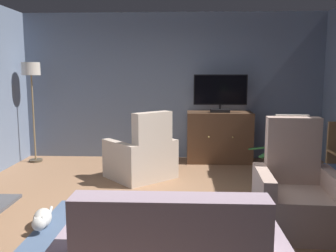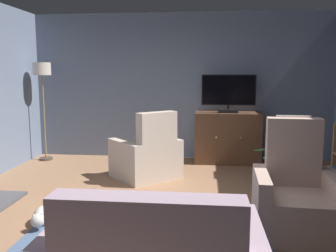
{
  "view_description": "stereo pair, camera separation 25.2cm",
  "coord_description": "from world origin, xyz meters",
  "views": [
    {
      "loc": [
        0.22,
        -4.03,
        1.66
      ],
      "look_at": [
        0.04,
        0.2,
        1.03
      ],
      "focal_mm": 38.69,
      "sensor_mm": 36.0,
      "label": 1
    },
    {
      "loc": [
        0.47,
        -4.01,
        1.66
      ],
      "look_at": [
        0.04,
        0.2,
        1.03
      ],
      "focal_mm": 38.69,
      "sensor_mm": 36.0,
      "label": 2
    }
  ],
  "objects": [
    {
      "name": "tv_remote",
      "position": [
        -0.1,
        -0.7,
        0.43
      ],
      "size": [
        0.14,
        0.17,
        0.02
      ],
      "primitive_type": "cube",
      "rotation": [
        0.0,
        0.0,
        2.18
      ],
      "color": "black",
      "rests_on": "coffee_table"
    },
    {
      "name": "rug_central",
      "position": [
        -0.11,
        -0.49,
        0.01
      ],
      "size": [
        2.49,
        1.81,
        0.01
      ],
      "primitive_type": "cube",
      "color": "slate",
      "rests_on": "ground_plane"
    },
    {
      "name": "wall_back",
      "position": [
        0.0,
        3.02,
        1.39
      ],
      "size": [
        6.33,
        0.1,
        2.78
      ],
      "primitive_type": "cube",
      "color": "slate",
      "rests_on": "ground_plane"
    },
    {
      "name": "floor_lamp",
      "position": [
        -2.56,
        2.51,
        1.54
      ],
      "size": [
        0.33,
        0.33,
        1.84
      ],
      "color": "#4C4233",
      "rests_on": "ground_plane"
    },
    {
      "name": "cat",
      "position": [
        -1.29,
        -0.39,
        0.1
      ],
      "size": [
        0.26,
        0.67,
        0.21
      ],
      "color": "beige",
      "rests_on": "ground_plane"
    },
    {
      "name": "tv_cabinet",
      "position": [
        0.89,
        2.67,
        0.45
      ],
      "size": [
        1.2,
        0.57,
        0.94
      ],
      "color": "#402A1C",
      "rests_on": "ground_plane"
    },
    {
      "name": "armchair_facing_sofa",
      "position": [
        1.42,
        -0.29,
        0.36
      ],
      "size": [
        0.88,
        0.85,
        1.2
      ],
      "color": "#BC9E8E",
      "rests_on": "ground_plane"
    },
    {
      "name": "television",
      "position": [
        0.89,
        2.61,
        1.3
      ],
      "size": [
        0.97,
        0.2,
        0.69
      ],
      "color": "black",
      "rests_on": "tv_cabinet"
    },
    {
      "name": "ground_plane",
      "position": [
        0.0,
        0.0,
        -0.02
      ],
      "size": [
        6.33,
        6.53,
        0.04
      ],
      "primitive_type": "cube",
      "color": "#936B4C"
    },
    {
      "name": "coffee_table",
      "position": [
        0.09,
        -0.67,
        0.36
      ],
      "size": [
        0.98,
        0.55,
        0.42
      ],
      "color": "brown",
      "rests_on": "ground_plane"
    },
    {
      "name": "potted_plant_on_hearth_side",
      "position": [
        1.63,
        1.15,
        0.16
      ],
      "size": [
        0.88,
        0.69,
        0.63
      ],
      "color": "#3D4C5B",
      "rests_on": "ground_plane"
    },
    {
      "name": "armchair_beside_cabinet",
      "position": [
        -0.43,
        1.52,
        0.33
      ],
      "size": [
        1.22,
        1.22,
        1.07
      ],
      "color": "#C6B29E",
      "rests_on": "ground_plane"
    },
    {
      "name": "folded_newspaper",
      "position": [
        0.28,
        -0.6,
        0.42
      ],
      "size": [
        0.36,
        0.31,
        0.01
      ],
      "primitive_type": "cube",
      "rotation": [
        0.0,
        0.0,
        -0.35
      ],
      "color": "silver",
      "rests_on": "coffee_table"
    }
  ]
}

